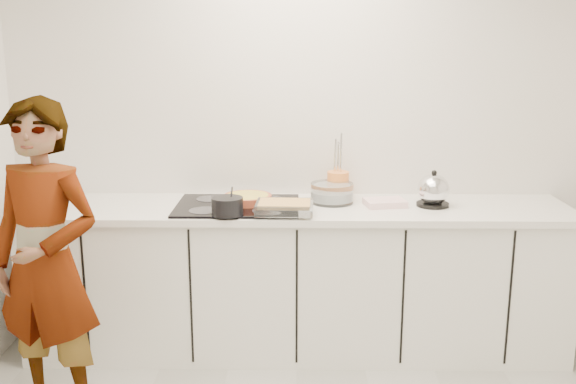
{
  "coord_description": "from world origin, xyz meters",
  "views": [
    {
      "loc": [
        -0.01,
        -2.4,
        1.86
      ],
      "look_at": [
        -0.05,
        1.05,
        1.05
      ],
      "focal_mm": 40.0,
      "sensor_mm": 36.0,
      "label": 1
    }
  ],
  "objects_px": {
    "tart_dish": "(248,198)",
    "kettle": "(433,191)",
    "baking_dish": "(285,207)",
    "utensil_crock": "(338,185)",
    "mixing_bowl": "(332,194)",
    "hob": "(238,206)",
    "cook": "(46,264)",
    "saucepan": "(227,206)"
  },
  "relations": [
    {
      "from": "tart_dish",
      "to": "kettle",
      "type": "relative_size",
      "value": 1.27
    },
    {
      "from": "baking_dish",
      "to": "utensil_crock",
      "type": "xyz_separation_m",
      "value": [
        0.32,
        0.4,
        0.04
      ]
    },
    {
      "from": "mixing_bowl",
      "to": "kettle",
      "type": "height_order",
      "value": "kettle"
    },
    {
      "from": "tart_dish",
      "to": "baking_dish",
      "type": "xyz_separation_m",
      "value": [
        0.23,
        -0.23,
        0.01
      ]
    },
    {
      "from": "utensil_crock",
      "to": "hob",
      "type": "bearing_deg",
      "value": -160.11
    },
    {
      "from": "cook",
      "to": "hob",
      "type": "bearing_deg",
      "value": 55.46
    },
    {
      "from": "kettle",
      "to": "cook",
      "type": "distance_m",
      "value": 2.17
    },
    {
      "from": "tart_dish",
      "to": "cook",
      "type": "height_order",
      "value": "cook"
    },
    {
      "from": "hob",
      "to": "saucepan",
      "type": "xyz_separation_m",
      "value": [
        -0.04,
        -0.23,
        0.06
      ]
    },
    {
      "from": "saucepan",
      "to": "kettle",
      "type": "relative_size",
      "value": 0.78
    },
    {
      "from": "tart_dish",
      "to": "utensil_crock",
      "type": "distance_m",
      "value": 0.58
    },
    {
      "from": "hob",
      "to": "cook",
      "type": "relative_size",
      "value": 0.45
    },
    {
      "from": "saucepan",
      "to": "mixing_bowl",
      "type": "relative_size",
      "value": 0.58
    },
    {
      "from": "hob",
      "to": "tart_dish",
      "type": "xyz_separation_m",
      "value": [
        0.06,
        0.05,
        0.03
      ]
    },
    {
      "from": "mixing_bowl",
      "to": "cook",
      "type": "relative_size",
      "value": 0.21
    },
    {
      "from": "tart_dish",
      "to": "saucepan",
      "type": "relative_size",
      "value": 1.63
    },
    {
      "from": "tart_dish",
      "to": "baking_dish",
      "type": "height_order",
      "value": "baking_dish"
    },
    {
      "from": "tart_dish",
      "to": "mixing_bowl",
      "type": "distance_m",
      "value": 0.51
    },
    {
      "from": "saucepan",
      "to": "baking_dish",
      "type": "bearing_deg",
      "value": 8.31
    },
    {
      "from": "hob",
      "to": "mixing_bowl",
      "type": "relative_size",
      "value": 2.13
    },
    {
      "from": "cook",
      "to": "saucepan",
      "type": "bearing_deg",
      "value": 46.52
    },
    {
      "from": "baking_dish",
      "to": "utensil_crock",
      "type": "relative_size",
      "value": 1.94
    },
    {
      "from": "mixing_bowl",
      "to": "cook",
      "type": "bearing_deg",
      "value": -149.92
    },
    {
      "from": "tart_dish",
      "to": "mixing_bowl",
      "type": "bearing_deg",
      "value": 6.56
    },
    {
      "from": "tart_dish",
      "to": "cook",
      "type": "bearing_deg",
      "value": -140.19
    },
    {
      "from": "hob",
      "to": "baking_dish",
      "type": "bearing_deg",
      "value": -32.65
    },
    {
      "from": "tart_dish",
      "to": "baking_dish",
      "type": "distance_m",
      "value": 0.32
    },
    {
      "from": "hob",
      "to": "utensil_crock",
      "type": "bearing_deg",
      "value": 19.89
    },
    {
      "from": "hob",
      "to": "baking_dish",
      "type": "distance_m",
      "value": 0.34
    },
    {
      "from": "mixing_bowl",
      "to": "utensil_crock",
      "type": "height_order",
      "value": "utensil_crock"
    },
    {
      "from": "baking_dish",
      "to": "mixing_bowl",
      "type": "height_order",
      "value": "mixing_bowl"
    },
    {
      "from": "mixing_bowl",
      "to": "saucepan",
      "type": "bearing_deg",
      "value": -150.79
    },
    {
      "from": "baking_dish",
      "to": "kettle",
      "type": "bearing_deg",
      "value": 13.56
    },
    {
      "from": "hob",
      "to": "cook",
      "type": "height_order",
      "value": "cook"
    },
    {
      "from": "utensil_crock",
      "to": "cook",
      "type": "distance_m",
      "value": 1.76
    },
    {
      "from": "mixing_bowl",
      "to": "kettle",
      "type": "bearing_deg",
      "value": -7.43
    },
    {
      "from": "kettle",
      "to": "utensil_crock",
      "type": "relative_size",
      "value": 1.48
    },
    {
      "from": "cook",
      "to": "kettle",
      "type": "bearing_deg",
      "value": 36.2
    },
    {
      "from": "saucepan",
      "to": "cook",
      "type": "height_order",
      "value": "cook"
    },
    {
      "from": "mixing_bowl",
      "to": "kettle",
      "type": "distance_m",
      "value": 0.6
    },
    {
      "from": "saucepan",
      "to": "mixing_bowl",
      "type": "xyz_separation_m",
      "value": [
        0.6,
        0.33,
        -0.01
      ]
    },
    {
      "from": "utensil_crock",
      "to": "cook",
      "type": "bearing_deg",
      "value": -147.5
    }
  ]
}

